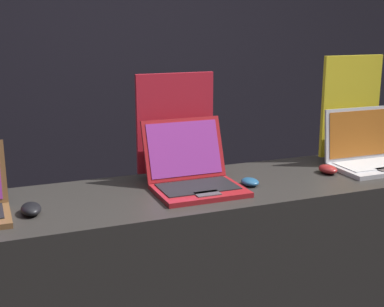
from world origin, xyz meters
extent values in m
cube|color=black|center=(0.00, 2.01, 1.40)|extent=(8.00, 0.05, 2.80)
cube|color=#282623|center=(0.00, 0.29, 0.47)|extent=(2.27, 0.57, 0.94)
ellipsoid|color=black|center=(-0.66, 0.22, 0.96)|extent=(0.07, 0.11, 0.04)
cube|color=maroon|center=(0.00, 0.22, 0.95)|extent=(0.35, 0.26, 0.02)
cube|color=black|center=(0.00, 0.24, 0.96)|extent=(0.31, 0.18, 0.00)
cube|color=#3F3F42|center=(0.00, 0.14, 0.96)|extent=(0.10, 0.06, 0.00)
cube|color=maroon|center=(0.00, 0.40, 1.08)|extent=(0.35, 0.10, 0.25)
cube|color=#8C338C|center=(0.00, 0.39, 1.09)|extent=(0.32, 0.08, 0.22)
ellipsoid|color=navy|center=(0.24, 0.24, 0.95)|extent=(0.07, 0.09, 0.03)
cube|color=black|center=(0.00, 0.50, 0.95)|extent=(0.19, 0.07, 0.02)
cube|color=red|center=(0.00, 0.50, 1.18)|extent=(0.35, 0.02, 0.43)
cube|color=#B7B7BC|center=(0.90, 0.24, 0.95)|extent=(0.39, 0.25, 0.02)
cube|color=#B7B7B7|center=(0.90, 0.26, 0.96)|extent=(0.34, 0.18, 0.00)
cube|color=#B7B7BC|center=(0.90, 0.38, 1.08)|extent=(0.39, 0.04, 0.25)
cube|color=#A5591E|center=(0.90, 0.37, 1.08)|extent=(0.35, 0.03, 0.22)
ellipsoid|color=maroon|center=(0.65, 0.27, 0.96)|extent=(0.07, 0.10, 0.04)
cube|color=black|center=(0.90, 0.46, 0.95)|extent=(0.18, 0.07, 0.02)
cube|color=gold|center=(0.90, 0.46, 1.21)|extent=(0.33, 0.02, 0.49)
camera|label=1|loc=(-0.79, -1.67, 1.62)|focal=50.00mm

